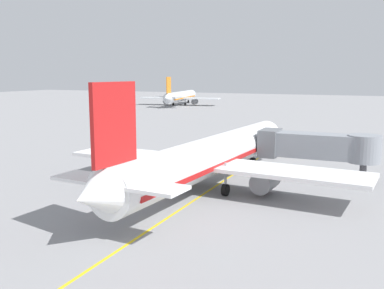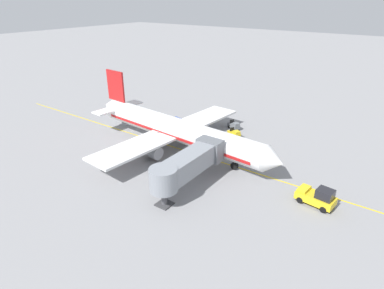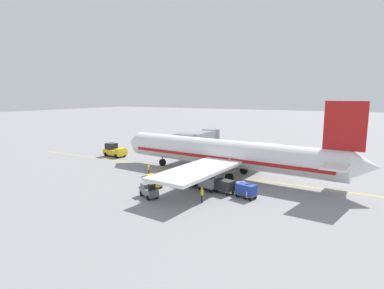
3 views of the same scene
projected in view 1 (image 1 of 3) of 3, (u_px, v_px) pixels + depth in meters
ground_plane at (208, 191)px, 41.59m from camera, size 400.00×400.00×0.00m
gate_lead_in_line at (208, 191)px, 41.59m from camera, size 0.24×80.00×0.01m
parked_airliner at (211, 156)px, 42.20m from camera, size 30.32×37.35×10.63m
jet_bridge at (317, 146)px, 46.65m from camera, size 12.60×3.50×4.98m
pushback_tractor at (289, 144)px, 62.68m from camera, size 2.71×4.63×2.40m
baggage_tug_lead at (157, 162)px, 51.53m from camera, size 2.17×2.77×1.62m
baggage_tug_trailing at (119, 186)px, 40.61m from camera, size 2.48×2.71×1.62m
baggage_tug_spare at (123, 163)px, 51.17m from camera, size 2.20×2.77×1.62m
baggage_cart_front at (162, 168)px, 47.32m from camera, size 1.80×2.98×1.58m
baggage_cart_second_in_train at (143, 174)px, 44.71m from camera, size 1.80×2.98×1.58m
baggage_cart_third_in_train at (132, 178)px, 42.81m from camera, size 1.80×2.98×1.58m
baggage_cart_tail_end at (112, 184)px, 40.45m from camera, size 1.80×2.98×1.58m
ground_crew_wing_walker at (102, 173)px, 45.17m from camera, size 0.64×0.49×1.69m
ground_crew_loader at (201, 158)px, 53.30m from camera, size 0.60×0.55×1.69m
ground_crew_marshaller at (189, 164)px, 49.30m from camera, size 0.36×0.71×1.69m
safety_cone_nose_left at (220, 165)px, 52.24m from camera, size 0.36×0.36×0.59m
distant_taxiing_airliner at (180, 97)px, 154.56m from camera, size 28.92×35.38×10.10m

